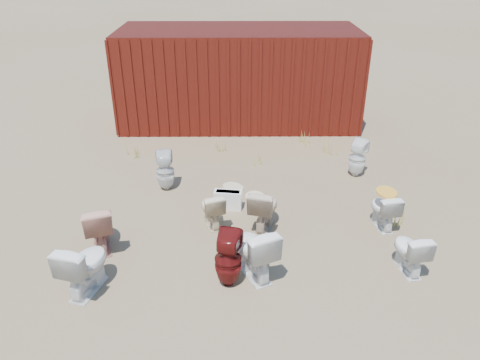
{
  "coord_description": "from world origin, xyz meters",
  "views": [
    {
      "loc": [
        -0.05,
        -6.81,
        4.39
      ],
      "look_at": [
        0.0,
        0.6,
        0.55
      ],
      "focal_mm": 35.0,
      "sensor_mm": 36.0,
      "label": 1
    }
  ],
  "objects_px": {
    "toilet_back_e": "(357,158)",
    "toilet_back_beige_left": "(212,209)",
    "toilet_front_pink": "(98,226)",
    "toilet_front_a": "(85,266)",
    "toilet_front_c": "(254,250)",
    "toilet_back_yellowlid": "(384,210)",
    "toilet_back_a": "(165,171)",
    "toilet_back_beige_right": "(264,208)",
    "loose_tank": "(228,200)",
    "toilet_front_e": "(410,251)",
    "shipping_container": "(239,76)",
    "toilet_front_maroon": "(228,259)"
  },
  "relations": [
    {
      "from": "toilet_front_maroon",
      "to": "loose_tank",
      "type": "relative_size",
      "value": 1.68
    },
    {
      "from": "toilet_back_beige_right",
      "to": "toilet_back_e",
      "type": "xyz_separation_m",
      "value": [
        2.01,
        1.95,
        0.01
      ]
    },
    {
      "from": "toilet_back_yellowlid",
      "to": "toilet_front_pink",
      "type": "bearing_deg",
      "value": -1.94
    },
    {
      "from": "toilet_front_c",
      "to": "toilet_front_e",
      "type": "relative_size",
      "value": 1.26
    },
    {
      "from": "toilet_front_maroon",
      "to": "toilet_back_beige_right",
      "type": "distance_m",
      "value": 1.59
    },
    {
      "from": "toilet_front_a",
      "to": "loose_tank",
      "type": "height_order",
      "value": "toilet_front_a"
    },
    {
      "from": "toilet_front_a",
      "to": "toilet_back_beige_right",
      "type": "xyz_separation_m",
      "value": [
        2.54,
        1.59,
        -0.03
      ]
    },
    {
      "from": "loose_tank",
      "to": "shipping_container",
      "type": "bearing_deg",
      "value": 94.85
    },
    {
      "from": "toilet_back_beige_right",
      "to": "toilet_front_c",
      "type": "bearing_deg",
      "value": 97.57
    },
    {
      "from": "toilet_back_beige_right",
      "to": "toilet_back_yellowlid",
      "type": "bearing_deg",
      "value": -162.88
    },
    {
      "from": "toilet_front_c",
      "to": "toilet_back_e",
      "type": "distance_m",
      "value": 3.92
    },
    {
      "from": "shipping_container",
      "to": "toilet_front_maroon",
      "type": "distance_m",
      "value": 6.8
    },
    {
      "from": "toilet_back_yellowlid",
      "to": "toilet_front_a",
      "type": "bearing_deg",
      "value": 10.17
    },
    {
      "from": "toilet_front_c",
      "to": "toilet_back_beige_left",
      "type": "distance_m",
      "value": 1.51
    },
    {
      "from": "toilet_back_a",
      "to": "toilet_back_beige_right",
      "type": "xyz_separation_m",
      "value": [
        1.84,
        -1.38,
        -0.01
      ]
    },
    {
      "from": "toilet_front_e",
      "to": "toilet_back_e",
      "type": "distance_m",
      "value": 3.13
    },
    {
      "from": "shipping_container",
      "to": "toilet_front_pink",
      "type": "xyz_separation_m",
      "value": [
        -2.22,
        -5.85,
        -0.8
      ]
    },
    {
      "from": "toilet_front_c",
      "to": "toilet_front_maroon",
      "type": "xyz_separation_m",
      "value": [
        -0.36,
        -0.2,
        -0.0
      ]
    },
    {
      "from": "toilet_back_a",
      "to": "toilet_back_beige_left",
      "type": "distance_m",
      "value": 1.62
    },
    {
      "from": "loose_tank",
      "to": "toilet_back_beige_left",
      "type": "bearing_deg",
      "value": -108.56
    },
    {
      "from": "toilet_back_beige_left",
      "to": "toilet_back_e",
      "type": "bearing_deg",
      "value": -165.15
    },
    {
      "from": "toilet_back_a",
      "to": "toilet_front_maroon",
      "type": "bearing_deg",
      "value": 104.61
    },
    {
      "from": "toilet_front_pink",
      "to": "toilet_front_c",
      "type": "relative_size",
      "value": 0.94
    },
    {
      "from": "toilet_front_pink",
      "to": "toilet_back_beige_left",
      "type": "distance_m",
      "value": 1.85
    },
    {
      "from": "toilet_back_yellowlid",
      "to": "toilet_back_e",
      "type": "height_order",
      "value": "toilet_back_e"
    },
    {
      "from": "toilet_back_e",
      "to": "toilet_back_beige_left",
      "type": "bearing_deg",
      "value": 66.33
    },
    {
      "from": "shipping_container",
      "to": "toilet_front_pink",
      "type": "relative_size",
      "value": 7.49
    },
    {
      "from": "toilet_front_a",
      "to": "toilet_back_beige_left",
      "type": "bearing_deg",
      "value": -118.58
    },
    {
      "from": "toilet_front_a",
      "to": "toilet_back_a",
      "type": "xyz_separation_m",
      "value": [
        0.7,
        2.96,
        -0.02
      ]
    },
    {
      "from": "loose_tank",
      "to": "toilet_front_e",
      "type": "bearing_deg",
      "value": -26.47
    },
    {
      "from": "toilet_front_pink",
      "to": "toilet_back_yellowlid",
      "type": "relative_size",
      "value": 1.22
    },
    {
      "from": "toilet_front_e",
      "to": "toilet_back_beige_left",
      "type": "height_order",
      "value": "toilet_front_e"
    },
    {
      "from": "toilet_front_e",
      "to": "toilet_back_beige_left",
      "type": "distance_m",
      "value": 3.2
    },
    {
      "from": "toilet_front_a",
      "to": "toilet_front_c",
      "type": "height_order",
      "value": "toilet_front_c"
    },
    {
      "from": "toilet_front_a",
      "to": "toilet_front_pink",
      "type": "bearing_deg",
      "value": -69.32
    },
    {
      "from": "toilet_front_a",
      "to": "toilet_back_yellowlid",
      "type": "xyz_separation_m",
      "value": [
        4.55,
        1.58,
        -0.08
      ]
    },
    {
      "from": "toilet_front_e",
      "to": "toilet_back_yellowlid",
      "type": "xyz_separation_m",
      "value": [
        -0.05,
        1.18,
        -0.01
      ]
    },
    {
      "from": "toilet_back_yellowlid",
      "to": "toilet_back_e",
      "type": "bearing_deg",
      "value": -99.0
    },
    {
      "from": "toilet_front_maroon",
      "to": "loose_tank",
      "type": "distance_m",
      "value": 2.11
    },
    {
      "from": "toilet_front_maroon",
      "to": "toilet_front_e",
      "type": "xyz_separation_m",
      "value": [
        2.64,
        0.29,
        -0.08
      ]
    },
    {
      "from": "toilet_back_a",
      "to": "toilet_back_beige_left",
      "type": "xyz_separation_m",
      "value": [
        0.96,
        -1.3,
        -0.07
      ]
    },
    {
      "from": "toilet_front_a",
      "to": "toilet_back_e",
      "type": "height_order",
      "value": "toilet_front_a"
    },
    {
      "from": "toilet_front_maroon",
      "to": "toilet_back_a",
      "type": "height_order",
      "value": "toilet_front_maroon"
    },
    {
      "from": "toilet_back_beige_right",
      "to": "toilet_back_e",
      "type": "distance_m",
      "value": 2.8
    },
    {
      "from": "toilet_front_a",
      "to": "toilet_front_maroon",
      "type": "relative_size",
      "value": 0.98
    },
    {
      "from": "toilet_back_a",
      "to": "toilet_front_pink",
      "type": "bearing_deg",
      "value": 59.05
    },
    {
      "from": "toilet_front_a",
      "to": "toilet_back_yellowlid",
      "type": "height_order",
      "value": "toilet_front_a"
    },
    {
      "from": "shipping_container",
      "to": "toilet_front_e",
      "type": "bearing_deg",
      "value": -69.15
    },
    {
      "from": "toilet_back_e",
      "to": "toilet_front_pink",
      "type": "bearing_deg",
      "value": 62.05
    },
    {
      "from": "toilet_front_maroon",
      "to": "toilet_front_e",
      "type": "bearing_deg",
      "value": -160.83
    }
  ]
}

